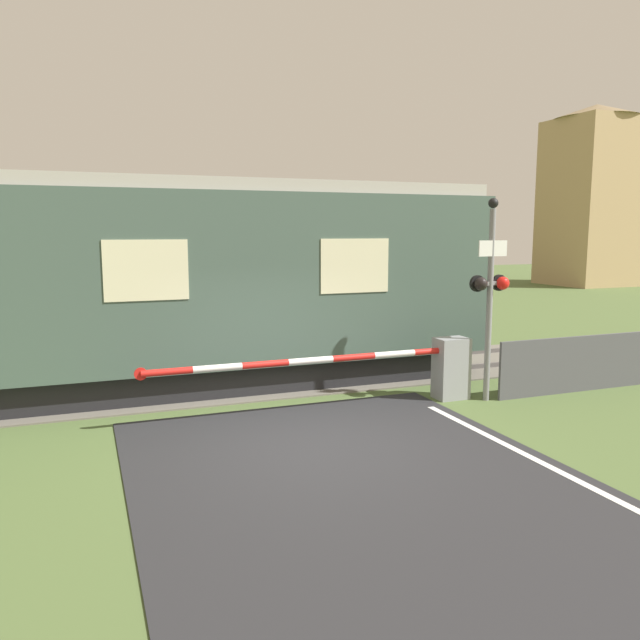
{
  "coord_description": "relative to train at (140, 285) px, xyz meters",
  "views": [
    {
      "loc": [
        -3.13,
        -8.33,
        3.12
      ],
      "look_at": [
        0.84,
        2.06,
        1.53
      ],
      "focal_mm": 35.0,
      "sensor_mm": 36.0,
      "label": 1
    }
  ],
  "objects": [
    {
      "name": "roadside_fence",
      "position": [
        7.9,
        -3.06,
        -1.53
      ],
      "size": [
        3.61,
        0.06,
        1.1
      ],
      "color": "#4C4C51",
      "rests_on": "ground_plane"
    },
    {
      "name": "track_bed",
      "position": [
        2.11,
        0.0,
        -2.06
      ],
      "size": [
        36.0,
        3.2,
        0.13
      ],
      "color": "#666056",
      "rests_on": "ground_plane"
    },
    {
      "name": "train",
      "position": [
        0.0,
        0.0,
        0.0
      ],
      "size": [
        14.08,
        2.93,
        4.08
      ],
      "color": "black",
      "rests_on": "ground_plane"
    },
    {
      "name": "ground_plane",
      "position": [
        2.11,
        -4.06,
        -2.08
      ],
      "size": [
        80.0,
        80.0,
        0.0
      ],
      "primitive_type": "plane",
      "color": "#4C6033"
    },
    {
      "name": "signal_post",
      "position": [
        5.9,
        -2.96,
        0.02
      ],
      "size": [
        0.77,
        0.26,
        3.7
      ],
      "color": "gray",
      "rests_on": "ground_plane"
    },
    {
      "name": "distant_building",
      "position": [
        26.69,
        16.19,
        3.1
      ],
      "size": [
        4.84,
        4.84,
        10.22
      ],
      "color": "tan",
      "rests_on": "ground_plane"
    },
    {
      "name": "crossing_barrier",
      "position": [
        4.83,
        -2.6,
        -1.44
      ],
      "size": [
        6.0,
        0.44,
        1.15
      ],
      "color": "gray",
      "rests_on": "ground_plane"
    }
  ]
}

